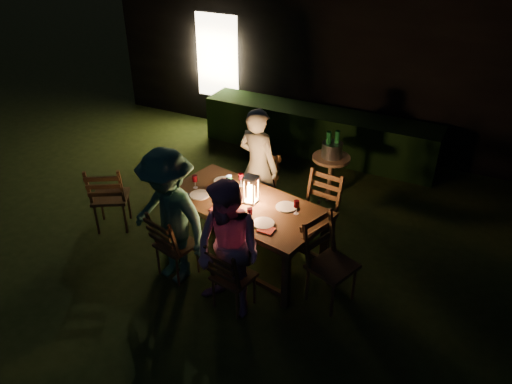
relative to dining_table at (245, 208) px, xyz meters
The scene contains 29 objects.
garden_envelope 5.74m from the dining_table, 87.95° to the left, with size 40.00×40.00×3.20m.
dining_table is the anchor object (origin of this frame).
chair_near_left 1.00m from the dining_table, 131.88° to the right, with size 0.52×0.54×0.96m.
chair_near_right 1.01m from the dining_table, 71.16° to the right, with size 0.47×0.50×0.92m.
chair_far_left 0.99m from the dining_table, 108.74° to the left, with size 0.55×0.57×1.04m.
chair_far_right 1.04m from the dining_table, 43.08° to the left, with size 0.52×0.55×1.04m.
chair_end 1.30m from the dining_table, 11.39° to the right, with size 0.64×0.62×1.06m.
chair_spare 2.03m from the dining_table, behind, with size 0.66×0.67×1.05m.
person_house_side 0.94m from the dining_table, 107.22° to the left, with size 0.61×0.40×1.68m, color beige.
person_opp_right 0.94m from the dining_table, 72.78° to the right, with size 0.79×0.61×1.62m, color #C789B2.
person_opp_left 0.94m from the dining_table, 130.29° to the right, with size 1.11×0.64×1.71m, color #366C56.
lantern 0.25m from the dining_table, 33.46° to the left, with size 0.16×0.16×0.35m.
plate_far_left 0.60m from the dining_table, 146.66° to the left, with size 0.25×0.25×0.01m, color white.
plate_near_left 0.60m from the dining_table, 169.73° to the right, with size 0.25×0.25×0.01m, color white.
plate_far_right 0.51m from the dining_table, 14.52° to the left, with size 0.25×0.25×0.01m, color white.
plate_near_right 0.51m from the dining_table, 37.59° to the right, with size 0.25×0.25×0.01m, color white.
wineglass_a 0.44m from the dining_table, 125.44° to the left, with size 0.06×0.06×0.18m, color #59070F, non-canonical shape.
wineglass_b 0.75m from the dining_table, behind, with size 0.06×0.06×0.18m, color #59070F, non-canonical shape.
wineglass_c 0.44m from the dining_table, 54.56° to the right, with size 0.06×0.06×0.18m, color #59070F, non-canonical shape.
wineglass_d 0.67m from the dining_table, ahead, with size 0.06×0.06×0.18m, color #59070F, non-canonical shape.
wineglass_e 0.36m from the dining_table, 119.97° to the right, with size 0.06×0.06×0.18m, color silver, non-canonical shape.
bottle_table 0.33m from the dining_table, 168.46° to the left, with size 0.07×0.07×0.28m, color #0F471E.
napkin_left 0.36m from the dining_table, 126.65° to the right, with size 0.18×0.14×0.01m, color red.
napkin_right 0.63m from the dining_table, 40.15° to the right, with size 0.18×0.14×0.01m, color red.
phone 0.69m from the dining_table, 165.72° to the right, with size 0.14×0.07×0.01m, color black.
side_table 1.86m from the dining_table, 75.61° to the left, with size 0.56×0.56×0.75m.
ice_bucket 1.86m from the dining_table, 75.61° to the left, with size 0.30×0.30×0.22m, color #A5A8AD.
bottle_bucket_a 1.82m from the dining_table, 76.83° to the left, with size 0.07×0.07×0.32m, color #0F471E.
bottle_bucket_b 1.92m from the dining_table, 74.46° to the left, with size 0.07×0.07×0.32m, color #0F471E.
Camera 1 is at (2.22, -4.01, 4.02)m, focal length 35.00 mm.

